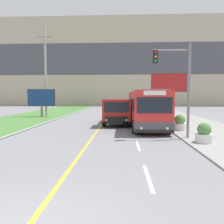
# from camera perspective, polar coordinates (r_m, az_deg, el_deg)

# --- Properties ---
(lane_marking_centre) EXTENTS (2.88, 140.00, 0.01)m
(lane_marking_centre) POSITION_cam_1_polar(r_m,az_deg,el_deg) (5.75, -15.13, -23.30)
(lane_marking_centre) COLOR gold
(lane_marking_centre) RESTS_ON ground_plane
(apartment_block_background) EXTENTS (80.00, 8.04, 23.97)m
(apartment_block_background) POSITION_cam_1_polar(r_m,az_deg,el_deg) (63.68, 0.97, 12.60)
(apartment_block_background) COLOR #BCAD93
(apartment_block_background) RESTS_ON ground_plane
(city_bus) EXTENTS (2.70, 13.04, 3.10)m
(city_bus) POSITION_cam_1_polar(r_m,az_deg,el_deg) (20.57, 8.43, 1.16)
(city_bus) COLOR red
(city_bus) RESTS_ON ground_plane
(dump_truck) EXTENTS (2.45, 6.29, 2.37)m
(dump_truck) POSITION_cam_1_polar(r_m,az_deg,el_deg) (19.69, 1.32, -0.00)
(dump_truck) COLOR black
(dump_truck) RESTS_ON ground_plane
(car_distant) EXTENTS (1.80, 4.30, 1.45)m
(car_distant) POSITION_cam_1_polar(r_m,az_deg,el_deg) (33.21, 2.05, 0.79)
(car_distant) COLOR silver
(car_distant) RESTS_ON ground_plane
(utility_pole_far) EXTENTS (1.80, 0.28, 11.56)m
(utility_pole_far) POSITION_cam_1_polar(r_m,az_deg,el_deg) (29.82, -16.98, 10.13)
(utility_pole_far) COLOR #9E9E99
(utility_pole_far) RESTS_ON ground_plane
(traffic_light_mast) EXTENTS (2.28, 0.32, 5.81)m
(traffic_light_mast) POSITION_cam_1_polar(r_m,az_deg,el_deg) (14.01, 16.92, 8.33)
(traffic_light_mast) COLOR slate
(traffic_light_mast) RESTS_ON ground_plane
(billboard_large) EXTENTS (5.28, 0.24, 6.03)m
(billboard_large) POSITION_cam_1_polar(r_m,az_deg,el_deg) (33.71, 14.67, 7.15)
(billboard_large) COLOR #59595B
(billboard_large) RESTS_ON ground_plane
(billboard_small) EXTENTS (3.51, 0.24, 3.52)m
(billboard_small) POSITION_cam_1_polar(r_m,az_deg,el_deg) (28.99, -17.95, 3.42)
(billboard_small) COLOR #59595B
(billboard_small) RESTS_ON ground_plane
(planter_round_near) EXTENTS (0.93, 0.93, 1.11)m
(planter_round_near) POSITION_cam_1_polar(r_m,az_deg,el_deg) (13.11, 22.92, -5.25)
(planter_round_near) COLOR silver
(planter_round_near) RESTS_ON sidewalk_right
(planter_round_second) EXTENTS (1.01, 1.01, 1.19)m
(planter_round_second) POSITION_cam_1_polar(r_m,az_deg,el_deg) (17.29, 17.28, -2.80)
(planter_round_second) COLOR silver
(planter_round_second) RESTS_ON sidewalk_right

